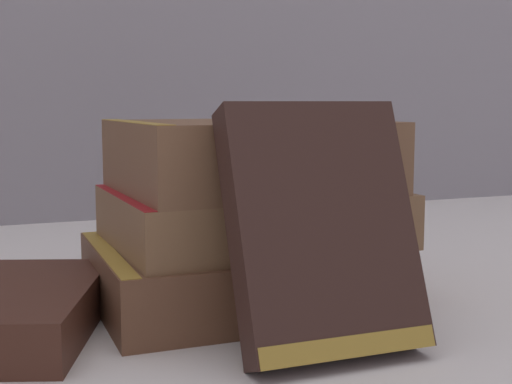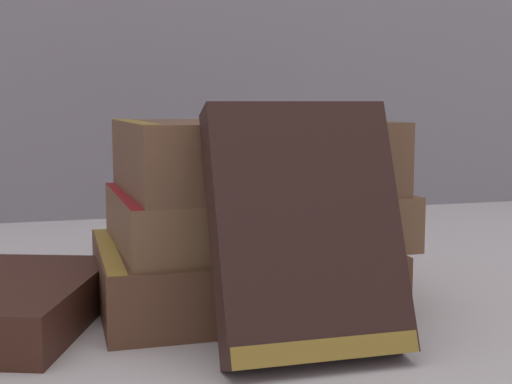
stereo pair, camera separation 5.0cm
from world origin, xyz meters
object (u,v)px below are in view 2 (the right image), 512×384
object	(u,v)px
book_leaning_front	(307,239)
pocket_watch	(282,117)
book_flat_top	(244,156)
reading_glasses	(123,262)
book_flat_middle	(245,216)
book_flat_bottom	(231,273)

from	to	relation	value
book_leaning_front	pocket_watch	world-z (taller)	book_leaning_front
book_flat_top	reading_glasses	size ratio (longest dim) A/B	1.87
book_flat_middle	reading_glasses	size ratio (longest dim) A/B	2.02
book_flat_top	pocket_watch	bearing A→B (deg)	-34.50
book_flat_bottom	book_leaning_front	world-z (taller)	book_leaning_front
book_flat_bottom	reading_glasses	world-z (taller)	book_flat_bottom
book_leaning_front	pocket_watch	distance (m)	0.12
book_flat_bottom	book_leaning_front	bearing A→B (deg)	-81.67
book_flat_middle	book_leaning_front	world-z (taller)	book_leaning_front
book_flat_bottom	book_leaning_front	xyz separation A→B (m)	(0.02, -0.12, 0.05)
book_flat_middle	book_flat_top	distance (m)	0.04
book_flat_bottom	book_flat_top	size ratio (longest dim) A/B	1.07
book_flat_middle	book_flat_top	xyz separation A→B (m)	(-0.00, 0.00, 0.04)
book_flat_middle	pocket_watch	world-z (taller)	pocket_watch
book_flat_top	book_leaning_front	xyz separation A→B (m)	(0.01, -0.12, -0.04)
book_flat_top	pocket_watch	world-z (taller)	pocket_watch
book_flat_top	pocket_watch	distance (m)	0.04
book_flat_bottom	book_leaning_front	size ratio (longest dim) A/B	1.35
pocket_watch	book_leaning_front	bearing A→B (deg)	-99.55
book_flat_middle	book_flat_top	world-z (taller)	book_flat_top
book_flat_top	book_leaning_front	distance (m)	0.12
book_flat_bottom	book_flat_middle	distance (m)	0.04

